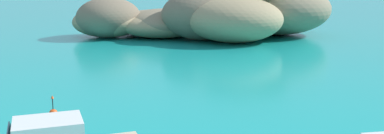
# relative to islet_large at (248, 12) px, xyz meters

# --- Properties ---
(islet_large) EXTENTS (30.15, 28.83, 8.90)m
(islet_large) POSITION_rel_islet_large_xyz_m (0.00, 0.00, 0.00)
(islet_large) COLOR #84755B
(islet_large) RESTS_ON ground
(islet_small) EXTENTS (25.54, 23.72, 6.20)m
(islet_small) POSITION_rel_islet_large_xyz_m (-16.57, 1.40, -1.53)
(islet_small) COLOR #84755B
(islet_small) RESTS_ON ground
(channel_buoy) EXTENTS (0.56, 0.56, 1.48)m
(channel_buoy) POSITION_rel_islet_large_xyz_m (-19.83, -41.28, -3.45)
(channel_buoy) COLOR #E54C19
(channel_buoy) RESTS_ON ground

